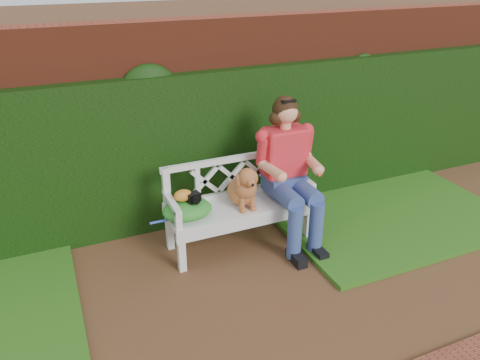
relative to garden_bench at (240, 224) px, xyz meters
name	(u,v)px	position (x,y,z in m)	size (l,w,h in m)	color
ground	(224,318)	(-0.57, -1.00, -0.24)	(60.00, 60.00, 0.00)	brown
brick_wall	(158,127)	(-0.57, 0.90, 0.86)	(10.00, 0.30, 2.20)	maroon
ivy_hedge	(165,155)	(-0.57, 0.68, 0.61)	(10.00, 0.18, 1.70)	#1C430E
grass_right	(385,212)	(1.83, -0.10, -0.21)	(2.60, 2.00, 0.05)	#1C5910
garden_bench	(240,224)	(0.00, 0.00, 0.00)	(1.58, 0.60, 0.48)	white
seated_woman	(286,169)	(0.51, -0.02, 0.55)	(0.67, 0.89, 1.58)	#D14D4A
dog	(243,185)	(0.01, -0.04, 0.47)	(0.31, 0.41, 0.46)	olive
tennis_racket	(185,216)	(-0.60, -0.04, 0.25)	(0.54, 0.22, 0.03)	beige
green_bag	(187,209)	(-0.57, -0.04, 0.32)	(0.49, 0.38, 0.17)	#19822C
camera_item	(193,197)	(-0.51, -0.05, 0.45)	(0.13, 0.09, 0.08)	black
baseball_glove	(183,196)	(-0.60, -0.01, 0.46)	(0.18, 0.13, 0.11)	orange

